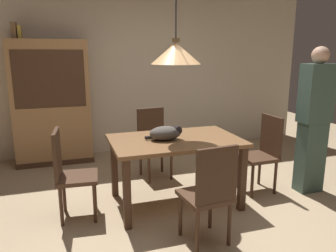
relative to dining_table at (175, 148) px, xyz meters
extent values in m
plane|color=tan|center=(-0.03, -0.41, -0.65)|extent=(10.00, 10.00, 0.00)
cube|color=beige|center=(-0.03, 2.24, 0.80)|extent=(6.40, 0.10, 2.90)
cube|color=brown|center=(0.00, 0.00, 0.08)|extent=(1.40, 0.90, 0.04)
cube|color=#472D1E|center=(-0.62, -0.39, -0.29)|extent=(0.07, 0.07, 0.71)
cube|color=#472D1E|center=(0.62, -0.39, -0.29)|extent=(0.07, 0.07, 0.71)
cube|color=#472D1E|center=(-0.62, 0.39, -0.29)|extent=(0.07, 0.07, 0.71)
cube|color=#472D1E|center=(0.62, 0.39, -0.29)|extent=(0.07, 0.07, 0.71)
cube|color=#472D1E|center=(0.00, 0.80, -0.22)|extent=(0.44, 0.44, 0.04)
cube|color=#40291B|center=(-0.02, 0.98, 0.04)|extent=(0.38, 0.08, 0.48)
cylinder|color=#472D1E|center=(-0.14, 0.62, -0.44)|extent=(0.04, 0.04, 0.41)
cylinder|color=#472D1E|center=(0.18, 0.66, -0.44)|extent=(0.04, 0.04, 0.41)
cylinder|color=#472D1E|center=(-0.18, 0.94, -0.44)|extent=(0.04, 0.04, 0.41)
cylinder|color=#472D1E|center=(0.14, 0.98, -0.44)|extent=(0.04, 0.04, 0.41)
cube|color=#472D1E|center=(1.05, 0.00, -0.22)|extent=(0.41, 0.41, 0.04)
cube|color=#40291B|center=(1.23, 0.00, 0.04)|extent=(0.04, 0.38, 0.48)
cylinder|color=#472D1E|center=(0.89, 0.16, -0.44)|extent=(0.04, 0.04, 0.41)
cylinder|color=#472D1E|center=(0.89, -0.16, -0.44)|extent=(0.04, 0.04, 0.41)
cylinder|color=#472D1E|center=(1.21, 0.16, -0.44)|extent=(0.04, 0.04, 0.41)
cylinder|color=#472D1E|center=(1.21, -0.16, -0.44)|extent=(0.04, 0.04, 0.41)
cube|color=#472D1E|center=(-1.05, 0.00, -0.22)|extent=(0.44, 0.44, 0.04)
cube|color=#40291B|center=(-1.23, 0.02, 0.04)|extent=(0.07, 0.38, 0.48)
cylinder|color=#472D1E|center=(-0.91, -0.17, -0.44)|extent=(0.04, 0.04, 0.41)
cylinder|color=#472D1E|center=(-0.88, 0.14, -0.44)|extent=(0.04, 0.04, 0.41)
cylinder|color=#472D1E|center=(-1.22, -0.14, -0.44)|extent=(0.04, 0.04, 0.41)
cylinder|color=#472D1E|center=(-1.19, 0.17, -0.44)|extent=(0.04, 0.04, 0.41)
cube|color=#472D1E|center=(0.00, -0.80, -0.22)|extent=(0.44, 0.44, 0.04)
cube|color=#40291B|center=(0.02, -0.98, 0.04)|extent=(0.38, 0.08, 0.48)
cylinder|color=#472D1E|center=(0.14, -0.62, -0.44)|extent=(0.04, 0.04, 0.41)
cylinder|color=#472D1E|center=(-0.18, -0.66, -0.44)|extent=(0.04, 0.04, 0.41)
cylinder|color=#472D1E|center=(0.18, -0.94, -0.44)|extent=(0.04, 0.04, 0.41)
cylinder|color=#472D1E|center=(-0.14, -0.98, -0.44)|extent=(0.04, 0.04, 0.41)
ellipsoid|color=#4C4742|center=(-0.12, -0.01, 0.18)|extent=(0.36, 0.25, 0.15)
sphere|color=black|center=(0.01, -0.03, 0.20)|extent=(0.11, 0.11, 0.11)
cylinder|color=black|center=(-0.24, 0.05, 0.13)|extent=(0.18, 0.04, 0.04)
cone|color=#E0A86B|center=(0.00, 0.00, 1.01)|extent=(0.52, 0.52, 0.22)
cylinder|color=#513D23|center=(0.00, 0.00, 1.14)|extent=(0.08, 0.08, 0.04)
cube|color=#A87A4C|center=(-1.30, 1.91, 0.28)|extent=(1.10, 0.44, 1.85)
cube|color=#472D1E|center=(-1.30, 1.68, 0.65)|extent=(0.97, 0.01, 0.81)
cube|color=#472D1E|center=(-1.30, 1.91, -0.61)|extent=(1.12, 0.45, 0.08)
cube|color=brown|center=(-1.72, 1.91, 1.31)|extent=(0.06, 0.24, 0.22)
cube|color=gold|center=(-1.65, 1.91, 1.29)|extent=(0.04, 0.20, 0.18)
cube|color=#3D564C|center=(1.67, -0.19, -0.22)|extent=(0.30, 0.20, 0.86)
cube|color=#3D564C|center=(1.67, -0.19, 0.55)|extent=(0.36, 0.22, 0.68)
sphere|color=tan|center=(1.67, -0.19, 0.99)|extent=(0.20, 0.20, 0.20)
camera|label=1|loc=(-1.13, -3.23, 1.03)|focal=34.79mm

